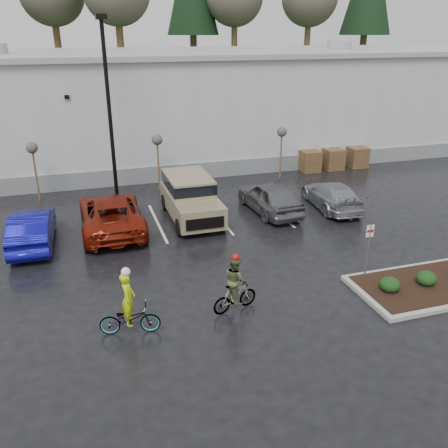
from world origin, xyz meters
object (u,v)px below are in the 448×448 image
object	(u,v)px
pallet_stack_c	(357,157)
car_grey	(270,197)
sapling_west	(32,151)
cyclist_hivis	(129,313)
sapling_east	(282,135)
cyclist_olive	(235,290)
pallet_stack_a	(310,161)
pallet_stack_b	(333,159)
car_far_silver	(331,195)
lamppost	(108,92)
sapling_mid	(157,143)
car_blue	(32,228)
car_red	(111,213)
fire_lane_sign	(368,245)
suv_tan	(191,199)

from	to	relation	value
pallet_stack_c	car_grey	xyz separation A→B (m)	(-8.85, -6.21, 0.11)
sapling_west	cyclist_hivis	xyz separation A→B (m)	(3.20, -13.57, -2.04)
sapling_east	cyclist_olive	world-z (taller)	sapling_east
pallet_stack_a	pallet_stack_b	size ratio (longest dim) A/B	1.00
car_far_silver	cyclist_olive	world-z (taller)	cyclist_olive
lamppost	pallet_stack_c	distance (m)	16.89
sapling_mid	pallet_stack_b	distance (m)	11.92
sapling_west	car_blue	size ratio (longest dim) A/B	0.70
car_red	sapling_east	bearing A→B (deg)	-153.72
lamppost	cyclist_hivis	size ratio (longest dim) A/B	4.17
pallet_stack_c	car_red	distance (m)	17.75
fire_lane_sign	sapling_mid	bearing A→B (deg)	112.49
suv_tan	lamppost	bearing A→B (deg)	128.21
pallet_stack_a	car_far_silver	distance (m)	6.89
car_red	car_grey	xyz separation A→B (m)	(7.77, 0.03, -0.02)
suv_tan	car_grey	world-z (taller)	suv_tan
pallet_stack_c	cyclist_hivis	xyz separation A→B (m)	(-16.80, -14.57, 0.01)
sapling_west	fire_lane_sign	distance (m)	17.46
car_grey	cyclist_hivis	world-z (taller)	cyclist_hivis
sapling_mid	car_red	bearing A→B (deg)	-120.75
sapling_west	suv_tan	size ratio (longest dim) A/B	0.63
sapling_mid	car_far_silver	xyz separation A→B (m)	(7.93, -5.57, -2.06)
sapling_east	cyclist_hivis	bearing A→B (deg)	-128.52
pallet_stack_b	cyclist_olive	world-z (taller)	cyclist_olive
pallet_stack_c	fire_lane_sign	xyz separation A→B (m)	(-8.20, -13.80, 0.73)
sapling_mid	pallet_stack_c	xyz separation A→B (m)	(13.50, 1.00, -2.05)
pallet_stack_a	car_grey	bearing A→B (deg)	-130.75
lamppost	car_far_silver	bearing A→B (deg)	-23.67
pallet_stack_b	sapling_west	bearing A→B (deg)	-176.86
sapling_east	pallet_stack_c	bearing A→B (deg)	9.46
pallet_stack_c	car_grey	size ratio (longest dim) A/B	0.29
sapling_west	car_far_silver	distance (m)	15.60
pallet_stack_a	fire_lane_sign	world-z (taller)	fire_lane_sign
car_blue	cyclist_hivis	xyz separation A→B (m)	(3.15, -7.66, -0.07)
sapling_east	pallet_stack_a	xyz separation A→B (m)	(2.50, 1.00, -2.05)
car_far_silver	cyclist_hivis	bearing A→B (deg)	40.61
sapling_east	pallet_stack_a	world-z (taller)	sapling_east
sapling_east	car_grey	xyz separation A→B (m)	(-2.85, -5.21, -1.94)
pallet_stack_a	fire_lane_sign	bearing A→B (deg)	-108.81
cyclist_olive	car_blue	bearing A→B (deg)	27.04
sapling_west	cyclist_hivis	distance (m)	14.09
car_red	fire_lane_sign	bearing A→B (deg)	138.09
sapling_east	pallet_stack_b	xyz separation A→B (m)	(4.20, 1.00, -2.05)
lamppost	car_grey	size ratio (longest dim) A/B	2.00
car_red	car_grey	bearing A→B (deg)	-179.76
fire_lane_sign	pallet_stack_a	bearing A→B (deg)	71.19
cyclist_hivis	pallet_stack_b	bearing A→B (deg)	-35.26
pallet_stack_b	pallet_stack_c	xyz separation A→B (m)	(1.80, 0.00, 0.00)
pallet_stack_c	car_blue	xyz separation A→B (m)	(-19.95, -6.91, 0.08)
lamppost	car_far_silver	size ratio (longest dim) A/B	1.99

